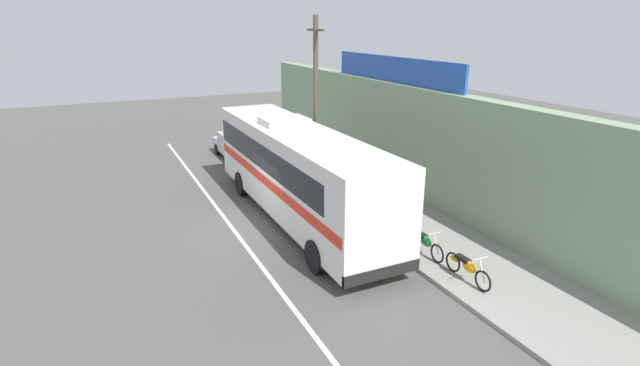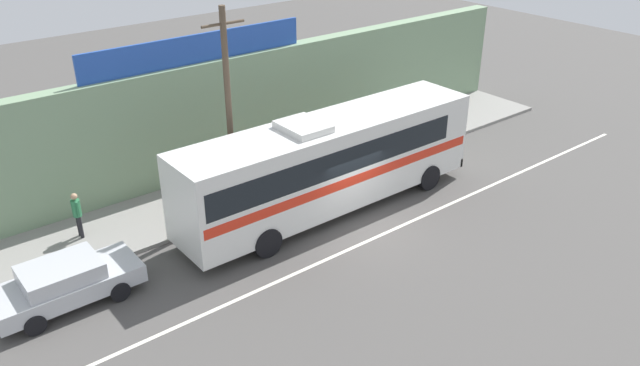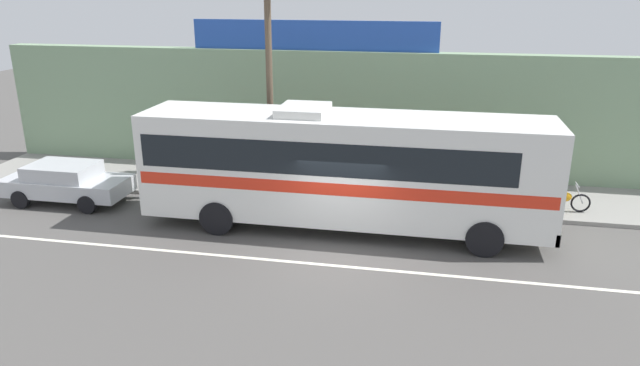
% 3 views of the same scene
% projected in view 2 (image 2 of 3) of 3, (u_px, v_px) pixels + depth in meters
% --- Properties ---
extents(ground_plane, '(70.00, 70.00, 0.00)m').
position_uv_depth(ground_plane, '(364.00, 227.00, 22.97)').
color(ground_plane, '#4F4C49').
extents(sidewalk_slab, '(30.00, 3.60, 0.14)m').
position_uv_depth(sidewalk_slab, '(280.00, 175.00, 26.57)').
color(sidewalk_slab, gray).
rests_on(sidewalk_slab, ground_plane).
extents(storefront_facade, '(30.00, 0.70, 4.80)m').
position_uv_depth(storefront_facade, '(249.00, 109.00, 27.01)').
color(storefront_facade, gray).
rests_on(storefront_facade, ground_plane).
extents(storefront_billboard, '(9.42, 0.12, 1.10)m').
position_uv_depth(storefront_billboard, '(197.00, 49.00, 24.45)').
color(storefront_billboard, '#234CAD').
rests_on(storefront_billboard, storefront_facade).
extents(road_center_stripe, '(30.00, 0.14, 0.01)m').
position_uv_depth(road_center_stripe, '(379.00, 236.00, 22.41)').
color(road_center_stripe, silver).
rests_on(road_center_stripe, ground_plane).
extents(intercity_bus, '(12.17, 2.63, 3.78)m').
position_uv_depth(intercity_bus, '(328.00, 160.00, 23.17)').
color(intercity_bus, silver).
rests_on(intercity_bus, ground_plane).
extents(parked_car, '(4.26, 1.87, 1.37)m').
position_uv_depth(parked_car, '(66.00, 282.00, 18.73)').
color(parked_car, '#B7BABF').
rests_on(parked_car, ground_plane).
extents(utility_pole, '(1.60, 0.22, 7.48)m').
position_uv_depth(utility_pole, '(229.00, 110.00, 22.25)').
color(utility_pole, brown).
rests_on(utility_pole, sidewalk_slab).
extents(motorcycle_green, '(1.87, 0.56, 0.94)m').
position_uv_depth(motorcycle_green, '(409.00, 133.00, 29.35)').
color(motorcycle_green, black).
rests_on(motorcycle_green, sidewalk_slab).
extents(motorcycle_orange, '(1.91, 0.56, 0.94)m').
position_uv_depth(motorcycle_orange, '(380.00, 144.00, 28.24)').
color(motorcycle_orange, black).
rests_on(motorcycle_orange, sidewalk_slab).
extents(pedestrian_by_curb, '(0.30, 0.48, 1.68)m').
position_uv_depth(pedestrian_by_curb, '(77.00, 212.00, 21.70)').
color(pedestrian_by_curb, black).
rests_on(pedestrian_by_curb, sidewalk_slab).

